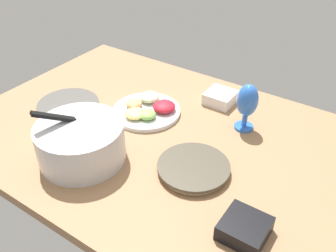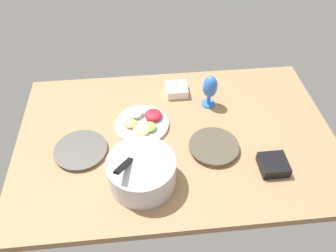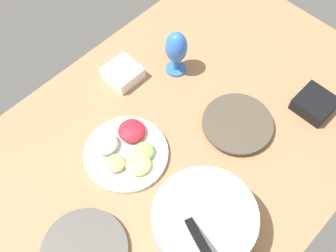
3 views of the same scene
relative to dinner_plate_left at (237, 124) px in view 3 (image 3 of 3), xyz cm
name	(u,v)px [view 3 (image 3 of 3)]	position (x,y,z in cm)	size (l,w,h in cm)	color
ground_plane	(180,142)	(17.14, -10.63, -3.43)	(160.00, 104.00, 4.00)	#99704C
dinner_plate_left	(237,124)	(0.00, 0.00, 0.00)	(24.40, 24.40, 2.75)	beige
dinner_plate_right	(85,251)	(64.33, -4.81, -0.38)	(25.61, 25.61, 2.01)	silver
mixing_bowl	(204,222)	(35.59, 15.48, 5.93)	(29.90, 29.90, 20.72)	silver
fruit_platter	(126,151)	(33.72, -19.73, 0.58)	(27.94, 27.94, 5.54)	silver
hurricane_glass_blue	(176,49)	(-3.40, -32.46, 10.16)	(8.05, 8.05, 19.09)	blue
square_bowl_white	(123,73)	(12.89, -43.89, 1.38)	(11.84, 11.84, 5.04)	white
square_bowl_black	(315,103)	(-24.78, 14.38, 1.40)	(12.46, 12.46, 5.09)	black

